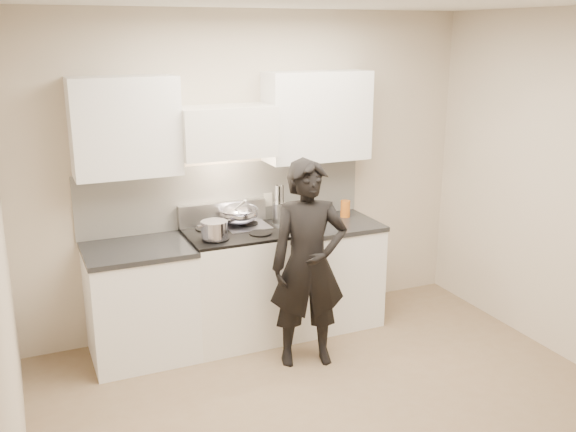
{
  "coord_description": "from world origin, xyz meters",
  "views": [
    {
      "loc": [
        -1.89,
        -3.33,
        2.51
      ],
      "look_at": [
        0.03,
        1.05,
        1.14
      ],
      "focal_mm": 40.0,
      "sensor_mm": 36.0,
      "label": 1
    }
  ],
  "objects_px": {
    "utensil_crock": "(279,211)",
    "stove": "(234,285)",
    "counter_right": "(323,273)",
    "person": "(308,264)",
    "wok": "(238,214)"
  },
  "relations": [
    {
      "from": "wok",
      "to": "person",
      "type": "bearing_deg",
      "value": -68.64
    },
    {
      "from": "stove",
      "to": "counter_right",
      "type": "bearing_deg",
      "value": 0.0
    },
    {
      "from": "counter_right",
      "to": "utensil_crock",
      "type": "height_order",
      "value": "utensil_crock"
    },
    {
      "from": "wok",
      "to": "person",
      "type": "relative_size",
      "value": 0.26
    },
    {
      "from": "stove",
      "to": "person",
      "type": "relative_size",
      "value": 0.59
    },
    {
      "from": "utensil_crock",
      "to": "stove",
      "type": "bearing_deg",
      "value": -161.68
    },
    {
      "from": "stove",
      "to": "counter_right",
      "type": "xyz_separation_m",
      "value": [
        0.83,
        0.0,
        -0.01
      ]
    },
    {
      "from": "wok",
      "to": "person",
      "type": "distance_m",
      "value": 0.84
    },
    {
      "from": "counter_right",
      "to": "utensil_crock",
      "type": "xyz_separation_m",
      "value": [
        -0.35,
        0.16,
        0.56
      ]
    },
    {
      "from": "counter_right",
      "to": "person",
      "type": "distance_m",
      "value": 0.83
    },
    {
      "from": "wok",
      "to": "utensil_crock",
      "type": "height_order",
      "value": "utensil_crock"
    },
    {
      "from": "counter_right",
      "to": "person",
      "type": "xyz_separation_m",
      "value": [
        -0.44,
        -0.61,
        0.35
      ]
    },
    {
      "from": "counter_right",
      "to": "wok",
      "type": "distance_m",
      "value": 0.95
    },
    {
      "from": "wok",
      "to": "utensil_crock",
      "type": "bearing_deg",
      "value": 2.11
    },
    {
      "from": "utensil_crock",
      "to": "wok",
      "type": "bearing_deg",
      "value": -177.89
    }
  ]
}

